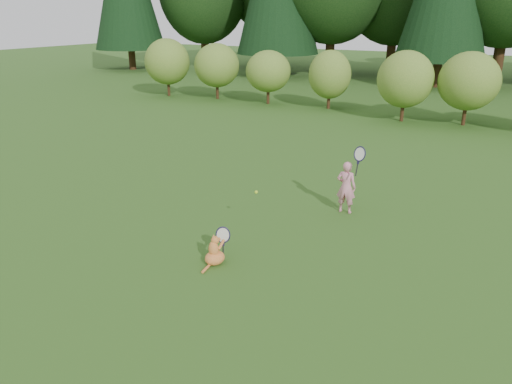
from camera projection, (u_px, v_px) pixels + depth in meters
The scene contains 5 objects.
ground at pixel (227, 237), 9.56m from camera, with size 100.00×100.00×0.00m, color #204914.
shrub_row at pixel (398, 83), 19.82m from camera, with size 28.00×3.00×2.80m, color #4C7725, non-canonical shape.
child at pixel (347, 186), 10.55m from camera, with size 0.65×0.40×1.70m.
cat at pixel (215, 249), 8.47m from camera, with size 0.47×0.71×0.72m.
tennis_ball at pixel (256, 192), 9.54m from camera, with size 0.06×0.06×0.06m.
Camera 1 is at (4.66, -7.37, 4.05)m, focal length 35.00 mm.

